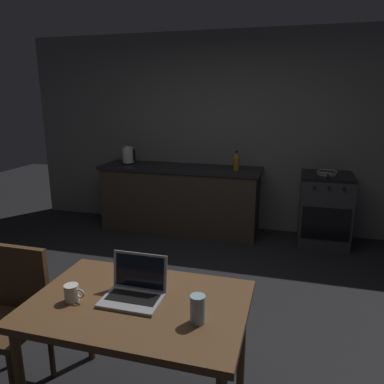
# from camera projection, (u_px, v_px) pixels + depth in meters

# --- Properties ---
(ground_plane) EXTENTS (12.00, 12.00, 0.00)m
(ground_plane) POSITION_uv_depth(u_px,v_px,m) (171.00, 329.00, 2.95)
(ground_plane) COLOR black
(back_wall) EXTENTS (6.40, 0.10, 2.62)m
(back_wall) POSITION_uv_depth(u_px,v_px,m) (252.00, 134.00, 4.93)
(back_wall) COLOR slate
(back_wall) RESTS_ON ground_plane
(kitchen_counter) EXTENTS (2.16, 0.64, 0.88)m
(kitchen_counter) POSITION_uv_depth(u_px,v_px,m) (180.00, 198.00, 5.06)
(kitchen_counter) COLOR #382D23
(kitchen_counter) RESTS_ON ground_plane
(stove_oven) EXTENTS (0.60, 0.62, 0.88)m
(stove_oven) POSITION_uv_depth(u_px,v_px,m) (325.00, 209.00, 4.57)
(stove_oven) COLOR #2D2D30
(stove_oven) RESTS_ON ground_plane
(dining_table) EXTENTS (1.17, 0.79, 0.73)m
(dining_table) POSITION_uv_depth(u_px,v_px,m) (139.00, 314.00, 2.01)
(dining_table) COLOR brown
(dining_table) RESTS_ON ground_plane
(chair) EXTENTS (0.40, 0.40, 0.90)m
(chair) POSITION_uv_depth(u_px,v_px,m) (13.00, 310.00, 2.28)
(chair) COLOR #4C331E
(chair) RESTS_ON ground_plane
(laptop) EXTENTS (0.32, 0.25, 0.23)m
(laptop) POSITION_uv_depth(u_px,v_px,m) (134.00, 290.00, 2.01)
(laptop) COLOR #99999E
(laptop) RESTS_ON dining_table
(electric_kettle) EXTENTS (0.19, 0.16, 0.25)m
(electric_kettle) POSITION_uv_depth(u_px,v_px,m) (128.00, 156.00, 5.11)
(electric_kettle) COLOR black
(electric_kettle) RESTS_ON kitchen_counter
(bottle) EXTENTS (0.08, 0.08, 0.25)m
(bottle) POSITION_uv_depth(u_px,v_px,m) (236.00, 161.00, 4.67)
(bottle) COLOR #8C601E
(bottle) RESTS_ON kitchen_counter
(frying_pan) EXTENTS (0.24, 0.41, 0.05)m
(frying_pan) POSITION_uv_depth(u_px,v_px,m) (327.00, 173.00, 4.43)
(frying_pan) COLOR gray
(frying_pan) RESTS_ON stove_oven
(coffee_mug) EXTENTS (0.12, 0.08, 0.10)m
(coffee_mug) POSITION_uv_depth(u_px,v_px,m) (72.00, 293.00, 1.98)
(coffee_mug) COLOR silver
(coffee_mug) RESTS_ON dining_table
(drinking_glass) EXTENTS (0.08, 0.08, 0.14)m
(drinking_glass) POSITION_uv_depth(u_px,v_px,m) (198.00, 309.00, 1.79)
(drinking_glass) COLOR #99B7C6
(drinking_glass) RESTS_ON dining_table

